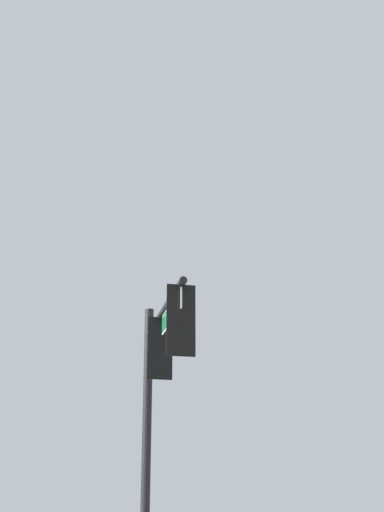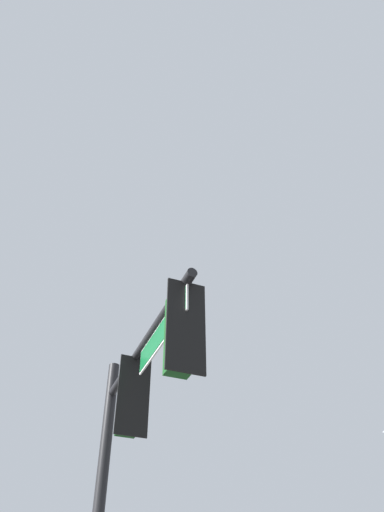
{
  "view_description": "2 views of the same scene",
  "coord_description": "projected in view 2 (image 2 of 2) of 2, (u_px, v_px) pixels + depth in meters",
  "views": [
    {
      "loc": [
        9.61,
        -7.17,
        1.31
      ],
      "look_at": [
        -4.15,
        -6.24,
        6.4
      ],
      "focal_mm": 50.0,
      "sensor_mm": 36.0,
      "label": 1
    },
    {
      "loc": [
        2.67,
        -7.77,
        1.32
      ],
      "look_at": [
        -5.2,
        -5.8,
        7.97
      ],
      "focal_mm": 35.0,
      "sensor_mm": 36.0,
      "label": 2
    }
  ],
  "objects": [
    {
      "name": "signal_pole_near",
      "position": [
        131.0,
        425.0,
        7.53
      ],
      "size": [
        4.17,
        0.9,
        5.87
      ],
      "color": "black",
      "rests_on": "ground_plane"
    }
  ]
}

